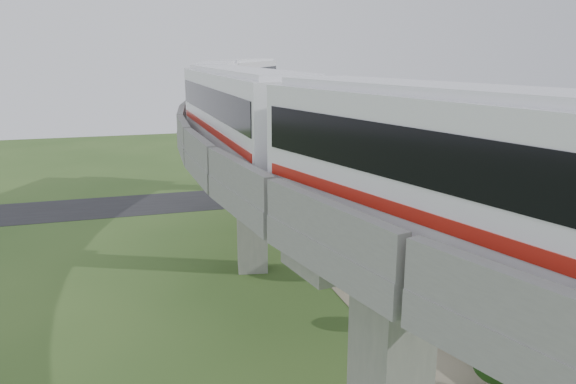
{
  "coord_description": "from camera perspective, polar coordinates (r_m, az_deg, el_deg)",
  "views": [
    {
      "loc": [
        -7.19,
        -25.6,
        14.73
      ],
      "look_at": [
        1.04,
        2.1,
        7.5
      ],
      "focal_mm": 35.0,
      "sensor_mm": 36.0,
      "label": 1
    }
  ],
  "objects": [
    {
      "name": "ground",
      "position": [
        30.4,
        -0.78,
        -14.94
      ],
      "size": [
        160.0,
        160.0,
        0.0
      ],
      "primitive_type": "plane",
      "color": "#325120",
      "rests_on": "ground"
    },
    {
      "name": "dirt_lot",
      "position": [
        34.96,
        23.43,
        -12.08
      ],
      "size": [
        18.0,
        26.0,
        0.04
      ],
      "primitive_type": "cube",
      "color": "gray",
      "rests_on": "ground"
    },
    {
      "name": "asphalt_road",
      "position": [
        57.96,
        -8.88,
        -0.83
      ],
      "size": [
        60.0,
        8.0,
        0.03
      ],
      "primitive_type": "cube",
      "color": "#232326",
      "rests_on": "ground"
    },
    {
      "name": "viaduct",
      "position": [
        28.45,
        6.64,
        2.44
      ],
      "size": [
        19.58,
        73.98,
        11.4
      ],
      "color": "#99968E",
      "rests_on": "ground"
    },
    {
      "name": "metro_train",
      "position": [
        31.89,
        -2.44,
        9.68
      ],
      "size": [
        13.13,
        61.08,
        3.64
      ],
      "color": "white",
      "rests_on": "ground"
    },
    {
      "name": "fence",
      "position": [
        33.73,
        15.68,
        -11.0
      ],
      "size": [
        3.87,
        38.73,
        1.5
      ],
      "color": "#2D382D",
      "rests_on": "ground"
    },
    {
      "name": "tree_0",
      "position": [
        52.02,
        3.85,
        0.14
      ],
      "size": [
        2.79,
        2.79,
        3.44
      ],
      "color": "#382314",
      "rests_on": "ground"
    },
    {
      "name": "tree_1",
      "position": [
        46.72,
        4.39,
        -1.79
      ],
      "size": [
        2.13,
        2.13,
        2.93
      ],
      "color": "#382314",
      "rests_on": "ground"
    },
    {
      "name": "tree_2",
      "position": [
        37.77,
        6.47,
        -5.08
      ],
      "size": [
        3.11,
        3.11,
        3.74
      ],
      "color": "#382314",
      "rests_on": "ground"
    },
    {
      "name": "tree_3",
      "position": [
        31.58,
        11.18,
        -10.67
      ],
      "size": [
        1.81,
        1.81,
        2.44
      ],
      "color": "#382314",
      "rests_on": "ground"
    },
    {
      "name": "tree_4",
      "position": [
        26.86,
        20.36,
        -16.04
      ],
      "size": [
        1.99,
        1.99,
        2.51
      ],
      "color": "#382314",
      "rests_on": "ground"
    },
    {
      "name": "car_white",
      "position": [
        32.17,
        19.76,
        -12.96
      ],
      "size": [
        2.21,
        3.34,
        1.06
      ],
      "primitive_type": "imported",
      "rotation": [
        0.0,
        0.0,
        0.34
      ],
      "color": "silver",
      "rests_on": "dirt_lot"
    },
    {
      "name": "car_dark",
      "position": [
        40.29,
        19.13,
        -7.33
      ],
      "size": [
        3.85,
        1.89,
        1.08
      ],
      "primitive_type": "imported",
      "rotation": [
        0.0,
        0.0,
        1.67
      ],
      "color": "black",
      "rests_on": "dirt_lot"
    }
  ]
}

